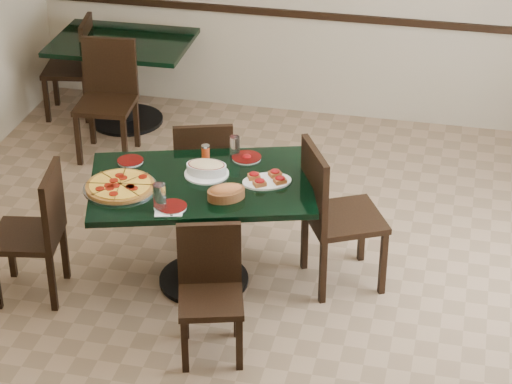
% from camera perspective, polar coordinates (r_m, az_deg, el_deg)
% --- Properties ---
extents(floor, '(5.50, 5.50, 0.00)m').
position_cam_1_polar(floor, '(6.53, -0.43, -5.48)').
color(floor, '#7F6349').
rests_on(floor, ground).
extents(room_shell, '(5.50, 5.50, 5.50)m').
position_cam_1_polar(room_shell, '(7.39, 10.51, 8.66)').
color(room_shell, white).
rests_on(room_shell, floor).
extents(main_table, '(1.57, 1.24, 0.75)m').
position_cam_1_polar(main_table, '(6.30, -3.13, -0.85)').
color(main_table, black).
rests_on(main_table, floor).
extents(back_table, '(1.15, 0.85, 0.75)m').
position_cam_1_polar(back_table, '(8.56, -7.58, 7.19)').
color(back_table, black).
rests_on(back_table, floor).
extents(chair_far, '(0.51, 0.51, 0.86)m').
position_cam_1_polar(chair_far, '(6.92, -3.02, 1.30)').
color(chair_far, black).
rests_on(chair_far, floor).
extents(chair_near, '(0.46, 0.46, 0.80)m').
position_cam_1_polar(chair_near, '(5.80, -2.63, -5.32)').
color(chair_near, black).
rests_on(chair_near, floor).
extents(chair_right, '(0.62, 0.62, 0.99)m').
position_cam_1_polar(chair_right, '(6.30, 4.32, -0.96)').
color(chair_right, black).
rests_on(chair_right, floor).
extents(chair_left, '(0.48, 0.48, 0.89)m').
position_cam_1_polar(chair_left, '(6.36, -12.31, -1.97)').
color(chair_left, black).
rests_on(chair_left, floor).
extents(back_chair_near, '(0.47, 0.47, 0.94)m').
position_cam_1_polar(back_chair_near, '(8.07, -8.46, 5.70)').
color(back_chair_near, black).
rests_on(back_chair_near, floor).
extents(back_chair_left, '(0.47, 0.47, 0.87)m').
position_cam_1_polar(back_chair_left, '(8.78, -10.20, 7.30)').
color(back_chair_left, black).
rests_on(back_chair_left, floor).
extents(pepperoni_pizza, '(0.45, 0.45, 0.04)m').
position_cam_1_polar(pepperoni_pizza, '(6.17, -7.78, 0.35)').
color(pepperoni_pizza, '#B9B9C0').
rests_on(pepperoni_pizza, main_table).
extents(lasagna_casserole, '(0.28, 0.28, 0.09)m').
position_cam_1_polar(lasagna_casserole, '(6.26, -2.85, 1.37)').
color(lasagna_casserole, white).
rests_on(lasagna_casserole, main_table).
extents(bread_basket, '(0.28, 0.26, 0.10)m').
position_cam_1_polar(bread_basket, '(6.00, -1.72, -0.02)').
color(bread_basket, brown).
rests_on(bread_basket, main_table).
extents(bruschetta_platter, '(0.37, 0.33, 0.05)m').
position_cam_1_polar(bruschetta_platter, '(6.18, 0.63, 0.74)').
color(bruschetta_platter, white).
rests_on(bruschetta_platter, main_table).
extents(side_plate_near, '(0.18, 0.18, 0.02)m').
position_cam_1_polar(side_plate_near, '(5.94, -4.81, -0.85)').
color(side_plate_near, white).
rests_on(side_plate_near, main_table).
extents(side_plate_far_r, '(0.19, 0.19, 0.03)m').
position_cam_1_polar(side_plate_far_r, '(6.46, -0.54, 1.99)').
color(side_plate_far_r, white).
rests_on(side_plate_far_r, main_table).
extents(side_plate_far_l, '(0.17, 0.17, 0.02)m').
position_cam_1_polar(side_plate_far_l, '(6.47, -7.19, 1.78)').
color(side_plate_far_l, white).
rests_on(side_plate_far_l, main_table).
extents(napkin_setting, '(0.20, 0.20, 0.01)m').
position_cam_1_polar(napkin_setting, '(5.92, -4.99, -1.00)').
color(napkin_setting, white).
rests_on(napkin_setting, main_table).
extents(water_glass_a, '(0.07, 0.07, 0.14)m').
position_cam_1_polar(water_glass_a, '(6.47, -1.22, 2.62)').
color(water_glass_a, silver).
rests_on(water_glass_a, main_table).
extents(water_glass_b, '(0.08, 0.08, 0.17)m').
position_cam_1_polar(water_glass_b, '(5.89, -5.53, -0.29)').
color(water_glass_b, silver).
rests_on(water_glass_b, main_table).
extents(pepper_shaker, '(0.05, 0.05, 0.09)m').
position_cam_1_polar(pepper_shaker, '(6.46, -2.90, 2.32)').
color(pepper_shaker, '#BF3A14').
rests_on(pepper_shaker, main_table).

